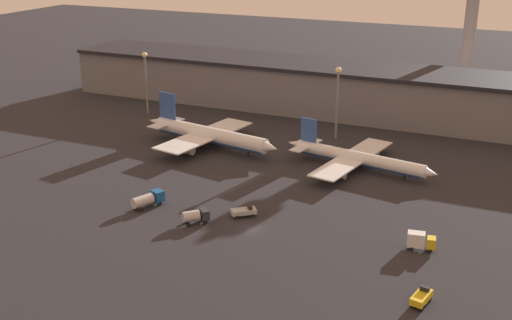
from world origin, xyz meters
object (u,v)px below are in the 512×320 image
(airplane_1, at_px, (357,158))
(control_tower, at_px, (471,23))
(service_vehicle_3, at_px, (421,297))
(service_vehicle_4, at_px, (148,199))
(service_vehicle_1, at_px, (196,216))
(service_vehicle_2, at_px, (244,211))
(service_vehicle_0, at_px, (420,241))
(airplane_0, at_px, (209,135))

(airplane_1, distance_m, control_tower, 91.45)
(airplane_1, relative_size, service_vehicle_3, 7.85)
(service_vehicle_4, bearing_deg, airplane_1, -17.07)
(service_vehicle_1, distance_m, service_vehicle_2, 10.61)
(service_vehicle_0, xyz_separation_m, service_vehicle_2, (-37.06, -0.19, -0.79))
(airplane_0, xyz_separation_m, service_vehicle_2, (28.17, -36.90, -2.54))
(control_tower, bearing_deg, airplane_1, -99.72)
(service_vehicle_2, bearing_deg, airplane_0, 88.40)
(service_vehicle_2, bearing_deg, service_vehicle_1, -175.73)
(service_vehicle_1, distance_m, service_vehicle_4, 13.98)
(service_vehicle_1, height_order, control_tower, control_tower)
(airplane_1, distance_m, service_vehicle_3, 62.18)
(service_vehicle_3, distance_m, service_vehicle_4, 63.89)
(service_vehicle_1, bearing_deg, airplane_1, 19.05)
(airplane_1, bearing_deg, service_vehicle_0, -48.13)
(service_vehicle_1, bearing_deg, service_vehicle_2, -1.74)
(service_vehicle_3, xyz_separation_m, control_tower, (-11.88, 143.17, 25.23))
(airplane_1, xyz_separation_m, service_vehicle_1, (-21.78, -44.69, -1.19))
(service_vehicle_4, relative_size, control_tower, 0.17)
(airplane_1, distance_m, service_vehicle_1, 49.73)
(service_vehicle_0, bearing_deg, control_tower, 84.38)
(service_vehicle_0, relative_size, service_vehicle_1, 1.00)
(airplane_0, distance_m, service_vehicle_2, 46.49)
(service_vehicle_0, height_order, control_tower, control_tower)
(service_vehicle_0, bearing_deg, service_vehicle_3, -87.90)
(service_vehicle_0, height_order, service_vehicle_1, service_vehicle_0)
(service_vehicle_3, xyz_separation_m, service_vehicle_4, (-62.25, 14.37, 0.57))
(airplane_1, xyz_separation_m, control_tower, (14.92, 87.09, 23.58))
(service_vehicle_2, bearing_deg, control_tower, 37.94)
(service_vehicle_2, relative_size, service_vehicle_3, 1.08)
(control_tower, bearing_deg, service_vehicle_1, -105.56)
(service_vehicle_3, height_order, control_tower, control_tower)
(airplane_0, relative_size, service_vehicle_2, 7.91)
(service_vehicle_2, distance_m, control_tower, 130.34)
(service_vehicle_1, relative_size, service_vehicle_4, 0.71)
(airplane_0, distance_m, service_vehicle_4, 41.77)
(service_vehicle_3, bearing_deg, service_vehicle_0, 22.81)
(airplane_1, bearing_deg, service_vehicle_3, -54.27)
(service_vehicle_1, bearing_deg, control_tower, 29.47)
(airplane_0, bearing_deg, service_vehicle_1, -54.97)
(airplane_0, bearing_deg, service_vehicle_3, -28.63)
(service_vehicle_1, relative_size, control_tower, 0.12)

